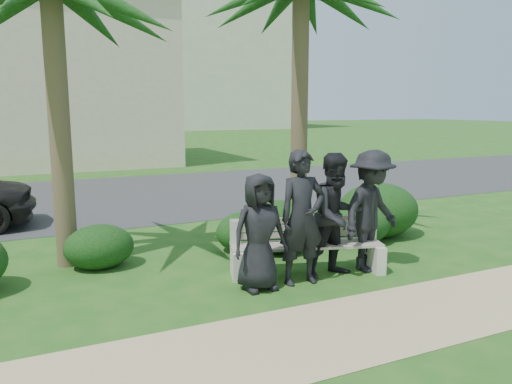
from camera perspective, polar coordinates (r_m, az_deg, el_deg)
ground at (r=7.31m, az=1.96°, el=-10.00°), size 160.00×160.00×0.00m
footpath at (r=5.88m, az=10.24°, el=-15.18°), size 30.00×1.60×0.01m
asphalt_street at (r=14.68m, az=-12.36°, el=-0.25°), size 160.00×8.00×0.01m
stucco_bldg_right at (r=24.26m, az=-20.43°, el=11.86°), size 8.40×8.40×7.30m
hotel_tower at (r=64.43m, az=-9.82°, el=19.24°), size 26.00×18.00×37.30m
park_bench at (r=7.53m, az=5.76°, el=-6.58°), size 2.42×1.16×0.79m
man_a at (r=6.73m, az=0.37°, el=-4.61°), size 0.79×0.52×1.60m
man_b at (r=6.97m, az=5.29°, el=-2.94°), size 0.71×0.48×1.89m
man_c at (r=7.34m, az=9.20°, el=-2.65°), size 0.93×0.75×1.82m
man_d at (r=7.70m, az=13.05°, el=-2.13°), size 1.34×1.02×1.84m
hedge_b at (r=8.14m, az=-17.50°, el=-5.84°), size 1.06×0.88×0.69m
hedge_c at (r=8.67m, az=-1.07°, el=-4.41°), size 1.09×0.90×0.71m
hedge_d at (r=8.64m, az=2.50°, el=-3.77°), size 1.40×1.15×0.91m
hedge_e at (r=9.31m, az=11.77°, el=-3.49°), size 1.16×0.95×0.75m
hedge_f at (r=9.90m, az=13.76°, el=-1.86°), size 1.63×1.35×1.07m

